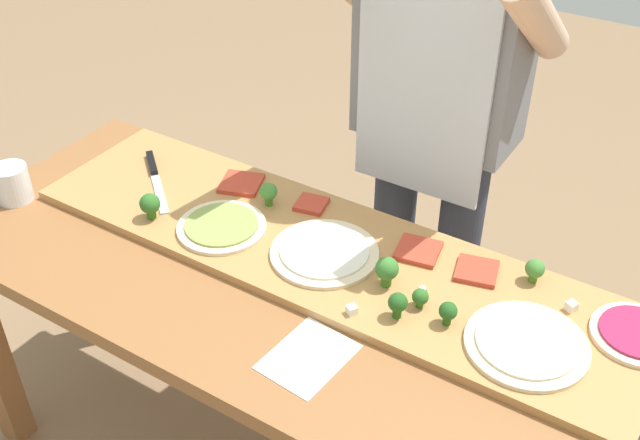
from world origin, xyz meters
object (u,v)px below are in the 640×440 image
Objects in this scene: recipe_note at (308,357)px; pizza_slice_near_right at (418,251)px; pizza_slice_near_left at (241,183)px; pizza_slice_far_right at (311,204)px; broccoli_floret_back_right at (149,205)px; pizza_whole_white_garlic at (324,252)px; broccoli_floret_front_mid at (268,192)px; cheese_crumble_b at (423,290)px; prep_table at (304,323)px; chefs_knife at (154,173)px; broccoli_floret_back_left at (535,269)px; flour_cup at (13,185)px; broccoli_floret_center_right at (420,297)px; cook_center at (437,101)px; pizza_whole_beet_magenta at (637,334)px; broccoli_floret_back_mid at (448,312)px; pizza_whole_pesto_green at (222,226)px; broccoli_floret_center_left at (387,270)px; pizza_slice_far_left at (477,271)px; cheese_crumble_d at (352,310)px; pizza_whole_cheese_artichoke at (527,344)px; broccoli_floret_front_right at (398,303)px; cheese_crumble_a at (571,306)px.

pizza_slice_near_right is at bearing 83.05° from recipe_note.
pizza_slice_near_left is 1.38× the size of pizza_slice_far_right.
recipe_note is at bearing -16.19° from broccoli_floret_back_right.
pizza_whole_white_garlic is 4.04× the size of broccoli_floret_front_mid.
cheese_crumble_b is at bearing -59.93° from pizza_slice_near_right.
pizza_slice_far_right is at bearing 118.93° from prep_table.
chefs_knife is 1.00m from broccoli_floret_back_left.
pizza_slice_far_right is 0.77× the size of flour_cup.
broccoli_floret_back_left reaches higher than pizza_slice_near_left.
broccoli_floret_center_right reaches higher than pizza_slice_near_right.
pizza_whole_white_garlic is 4.42× the size of broccoli_floret_back_left.
cook_center reaches higher than pizza_slice_near_right.
broccoli_floret_back_right is (-1.10, -0.22, 0.03)m from pizza_whole_beet_magenta.
broccoli_floret_back_mid reaches higher than prep_table.
pizza_whole_pesto_green and pizza_whole_white_garlic have the same top height.
pizza_whole_pesto_green is 0.43m from broccoli_floret_center_left.
pizza_slice_far_left is 2.01× the size of broccoli_floret_center_right.
cheese_crumble_d reaches higher than prep_table.
flour_cup is at bearing -172.46° from pizza_whole_cheese_artichoke.
pizza_slice_near_right is at bearing 178.81° from pizza_whole_beet_magenta.
broccoli_floret_center_left reaches higher than prep_table.
pizza_slice_near_left is at bearing 178.95° from pizza_whole_beet_magenta.
broccoli_floret_back_left is at bearing 2.68° from pizza_slice_near_left.
pizza_whole_beet_magenta reaches higher than pizza_slice_far_left.
pizza_whole_pesto_green is 0.47m from pizza_slice_near_right.
pizza_slice_far_right is 0.04× the size of cook_center.
pizza_slice_near_right reaches higher than prep_table.
broccoli_floret_center_right is 0.74× the size of broccoli_floret_front_right.
cheese_crumble_d reaches higher than chefs_knife.
cook_center is at bearing 112.98° from broccoli_floret_center_right.
broccoli_floret_front_right reaches higher than pizza_whole_pesto_green.
broccoli_floret_back_left is at bearing 52.45° from broccoli_floret_front_right.
pizza_whole_white_garlic is 2.62× the size of flour_cup.
broccoli_floret_front_right is (0.49, -0.05, 0.03)m from pizza_whole_pesto_green.
pizza_whole_cheese_artichoke is 2.58× the size of flour_cup.
broccoli_floret_center_left is (-0.07, 0.08, 0.01)m from broccoli_floret_front_right.
broccoli_floret_front_mid is at bearing -179.05° from pizza_whole_beet_magenta.
pizza_whole_white_garlic is at bearing 10.22° from pizza_whole_pesto_green.
broccoli_floret_center_right is 0.79× the size of broccoli_floret_back_left.
broccoli_floret_back_left is (0.56, 0.02, 0.03)m from pizza_slice_far_right.
pizza_whole_cheese_artichoke is 0.16m from broccoli_floret_back_mid.
pizza_whole_beet_magenta is 0.86× the size of pizza_whole_pesto_green.
flour_cup is at bearing -175.81° from cheese_crumble_d.
pizza_slice_near_left is 0.55m from cheese_crumble_d.
broccoli_floret_back_mid is 2.64× the size of cheese_crumble_a.
cook_center is at bearing 145.53° from cheese_crumble_a.
prep_table is 26.97× the size of broccoli_floret_back_right.
flour_cup is (-1.34, -0.32, 0.01)m from cheese_crumble_a.
pizza_whole_white_garlic is at bearing 158.18° from broccoli_floret_front_right.
flour_cup reaches higher than pizza_slice_near_left.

